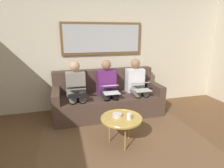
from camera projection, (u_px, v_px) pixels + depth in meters
The scene contains 13 objects.
wall_rear at pixel (102, 50), 4.18m from camera, with size 6.00×0.12×2.60m, color beige.
area_rug at pixel (126, 144), 2.90m from camera, with size 2.60×1.80×0.01m, color brown.
couch at pixel (107, 99), 4.00m from camera, with size 2.20×0.90×0.90m.
framed_mirror at pixel (102, 39), 4.03m from camera, with size 1.75×0.05×0.68m.
coffee_table at pixel (121, 118), 2.82m from camera, with size 0.63×0.63×0.45m.
cup at pixel (129, 116), 2.75m from camera, with size 0.07×0.07×0.09m, color silver.
bowl at pixel (117, 115), 2.84m from camera, with size 0.15×0.15×0.05m, color beige.
person_left at pixel (137, 84), 4.01m from camera, with size 0.38×0.58×1.14m.
laptop_silver at pixel (141, 86), 3.79m from camera, with size 0.33×0.36×0.16m.
person_middle at pixel (108, 86), 3.85m from camera, with size 0.38×0.58×1.14m.
laptop_white at pixel (111, 89), 3.62m from camera, with size 0.30×0.34×0.15m.
person_right at pixel (76, 89), 3.69m from camera, with size 0.38×0.58×1.14m.
laptop_black at pixel (77, 91), 3.47m from camera, with size 0.35×0.37×0.16m.
Camera 1 is at (0.88, 1.55, 1.69)m, focal length 30.01 mm.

